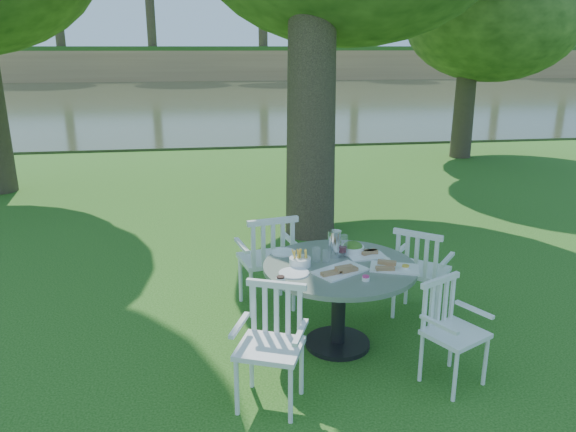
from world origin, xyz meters
name	(u,v)px	position (x,y,z in m)	size (l,w,h in m)	color
ground	(291,301)	(0.00, 0.00, 0.00)	(140.00, 140.00, 0.00)	#16440E
table	(339,283)	(0.26, -0.93, 0.59)	(1.28, 1.28, 0.75)	black
chair_ne	(419,267)	(1.12, -0.57, 0.53)	(0.62, 0.62, 0.90)	white
chair_nw	(269,256)	(-0.24, -0.16, 0.57)	(0.57, 0.55, 0.97)	white
chair_sw	(273,334)	(-0.39, -1.60, 0.52)	(0.57, 0.55, 0.88)	white
chair_se	(447,323)	(0.96, -1.55, 0.48)	(0.54, 0.53, 0.81)	white
tableware	(337,256)	(0.26, -0.85, 0.80)	(1.22, 0.84, 0.23)	white
river	(218,99)	(0.00, 23.00, 0.00)	(100.00, 28.00, 0.12)	#2E3620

